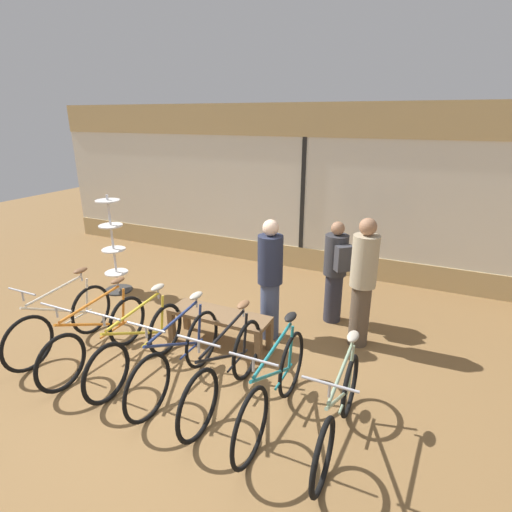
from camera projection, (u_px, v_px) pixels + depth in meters
ground_plane at (192, 375)px, 4.84m from camera, size 24.00×24.00×0.00m
shop_back_wall at (303, 189)px, 7.70m from camera, size 12.00×0.08×3.20m
bicycle_far_left at (63, 322)px, 5.27m from camera, size 0.46×1.70×1.04m
bicycle_left at (98, 337)px, 4.95m from camera, size 0.46×1.75×1.02m
bicycle_center_left at (139, 346)px, 4.75m from camera, size 0.46×1.72×1.03m
bicycle_center at (179, 357)px, 4.49m from camera, size 0.46×1.75×1.04m
bicycle_center_right at (226, 371)px, 4.26m from camera, size 0.46×1.77×1.04m
bicycle_right at (274, 388)px, 3.97m from camera, size 0.46×1.78×1.05m
bicycle_far_right at (339, 412)px, 3.71m from camera, size 0.46×1.66×1.01m
accessory_rack at (114, 253)px, 6.94m from camera, size 0.48×0.48×1.74m
display_bench at (219, 319)px, 5.35m from camera, size 1.40×0.44×0.48m
customer_near_rack at (336, 270)px, 5.85m from camera, size 0.53×0.55×1.56m
customer_by_window at (363, 281)px, 5.20m from camera, size 0.40×0.40×1.78m
customer_mid_floor at (270, 276)px, 5.41m from camera, size 0.50×0.56×1.71m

